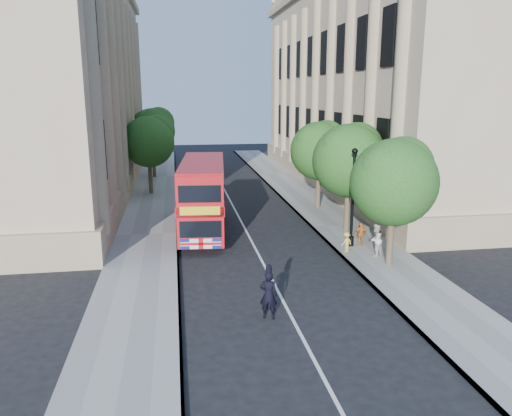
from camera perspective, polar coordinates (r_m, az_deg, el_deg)
name	(u,v)px	position (r m, az deg, el deg)	size (l,w,h in m)	color
ground	(282,299)	(20.20, 3.01, -10.39)	(120.00, 120.00, 0.00)	black
pavement_right	(340,226)	(30.79, 9.55, -2.08)	(3.50, 80.00, 0.12)	gray
pavement_left	(147,235)	(29.25, -12.34, -3.02)	(3.50, 80.00, 0.12)	gray
building_right	(381,80)	(45.70, 14.09, 13.97)	(12.00, 38.00, 18.00)	tan
building_left	(44,79)	(43.21, -23.03, 13.41)	(12.00, 38.00, 18.00)	tan
tree_right_near	(395,177)	(23.61, 15.55, 3.38)	(4.00, 4.00, 6.08)	#473828
tree_right_mid	(350,157)	(29.07, 10.67, 5.80)	(4.20, 4.20, 6.37)	#473828
tree_right_far	(320,148)	(34.75, 7.31, 6.87)	(4.00, 4.00, 6.15)	#473828
tree_left_far	(149,139)	(40.32, -12.12, 7.74)	(4.00, 4.00, 6.30)	#473828
tree_left_back	(153,128)	(48.27, -11.71, 8.92)	(4.20, 4.20, 6.65)	#473828
lamp_post	(353,201)	(26.30, 10.98, 0.73)	(0.32, 0.32, 5.16)	black
double_decker_bus	(203,195)	(28.86, -6.07, 1.53)	(3.15, 9.09, 4.12)	#B20C12
box_van	(201,197)	(32.31, -6.32, 1.27)	(2.19, 5.19, 2.95)	black
police_constable	(269,295)	(18.27, 1.45, -9.92)	(0.66, 0.43, 1.81)	black
woman_pedestrian	(376,240)	(25.35, 13.52, -3.54)	(0.79, 0.62, 1.63)	silver
child_a	(361,234)	(26.90, 11.91, -2.93)	(0.72, 0.30, 1.23)	orange
child_b	(346,242)	(25.68, 10.29, -3.86)	(0.67, 0.38, 1.04)	#EDBD51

